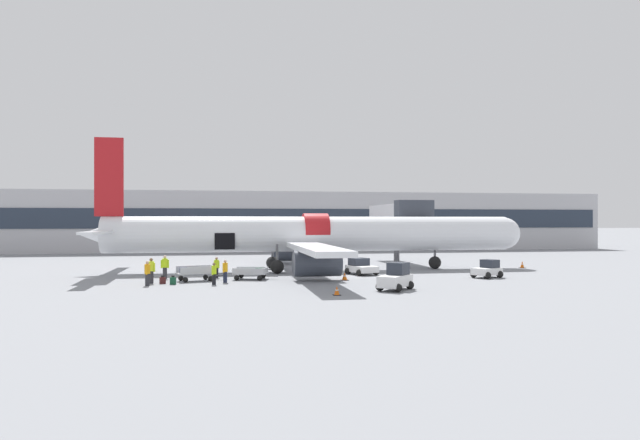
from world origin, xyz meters
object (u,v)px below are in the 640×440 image
at_px(airplane, 309,236).
at_px(ground_crew_driver, 225,271).
at_px(baggage_tug_rear, 396,279).
at_px(baggage_tug_lead, 488,270).
at_px(baggage_cart_queued, 252,274).
at_px(suitcase_on_tarmac_spare, 163,280).
at_px(ground_crew_loader_b, 165,267).
at_px(baggage_tug_mid, 361,267).
at_px(baggage_cart_loading, 196,273).
at_px(ground_crew_supervisor, 147,273).
at_px(suitcase_on_tarmac_upright, 173,281).
at_px(ground_crew_marshal, 217,267).
at_px(ground_crew_helper, 151,270).
at_px(ground_crew_loader_a, 214,273).

relative_size(airplane, ground_crew_driver, 24.11).
bearing_deg(baggage_tug_rear, ground_crew_driver, 149.79).
relative_size(baggage_tug_lead, baggage_cart_queued, 0.77).
distance_m(baggage_tug_rear, suitcase_on_tarmac_spare, 16.56).
bearing_deg(ground_crew_loader_b, baggage_tug_mid, 2.78).
height_order(baggage_cart_loading, ground_crew_loader_b, ground_crew_loader_b).
bearing_deg(airplane, baggage_cart_queued, -129.64).
height_order(baggage_tug_mid, ground_crew_supervisor, ground_crew_supervisor).
height_order(ground_crew_driver, suitcase_on_tarmac_upright, ground_crew_driver).
distance_m(ground_crew_driver, suitcase_on_tarmac_spare, 4.44).
distance_m(airplane, baggage_tug_lead, 15.71).
relative_size(baggage_tug_lead, ground_crew_supervisor, 1.57).
distance_m(baggage_cart_loading, ground_crew_marshal, 2.59).
relative_size(baggage_tug_mid, suitcase_on_tarmac_spare, 5.20).
bearing_deg(ground_crew_supervisor, ground_crew_loader_b, 80.39).
bearing_deg(baggage_tug_lead, suitcase_on_tarmac_upright, -178.37).
height_order(baggage_cart_loading, suitcase_on_tarmac_upright, baggage_cart_loading).
bearing_deg(ground_crew_helper, ground_crew_supervisor, -93.91).
xyz_separation_m(baggage_tug_rear, ground_crew_loader_b, (-15.49, 9.79, 0.22)).
distance_m(ground_crew_supervisor, ground_crew_marshal, 6.53).
height_order(baggage_cart_queued, ground_crew_loader_b, ground_crew_loader_b).
height_order(baggage_tug_lead, ground_crew_loader_a, ground_crew_loader_a).
bearing_deg(suitcase_on_tarmac_spare, ground_crew_driver, 1.26).
distance_m(baggage_tug_mid, ground_crew_helper, 16.91).
bearing_deg(ground_crew_loader_a, ground_crew_helper, 160.43).
height_order(baggage_tug_lead, baggage_cart_loading, baggage_tug_lead).
bearing_deg(baggage_tug_rear, baggage_cart_queued, 137.24).
distance_m(ground_crew_loader_b, suitcase_on_tarmac_upright, 4.28).
xyz_separation_m(baggage_tug_mid, baggage_tug_rear, (-0.30, -10.55, 0.14)).
relative_size(baggage_cart_queued, ground_crew_loader_a, 2.27).
xyz_separation_m(suitcase_on_tarmac_upright, suitcase_on_tarmac_spare, (-0.76, 0.59, -0.02)).
relative_size(ground_crew_loader_a, ground_crew_helper, 0.85).
bearing_deg(baggage_cart_queued, baggage_tug_rear, -42.76).
distance_m(baggage_tug_rear, baggage_cart_queued, 12.14).
bearing_deg(ground_crew_loader_b, suitcase_on_tarmac_upright, -77.19).
bearing_deg(suitcase_on_tarmac_spare, ground_crew_marshal, 43.61).
relative_size(baggage_cart_loading, ground_crew_supervisor, 2.12).
bearing_deg(ground_crew_loader_b, baggage_cart_loading, -40.01).
relative_size(ground_crew_marshal, suitcase_on_tarmac_upright, 2.57).
height_order(baggage_tug_rear, ground_crew_marshal, baggage_tug_rear).
distance_m(baggage_tug_mid, ground_crew_loader_b, 15.82).
distance_m(ground_crew_supervisor, suitcase_on_tarmac_upright, 1.85).
distance_m(ground_crew_loader_a, ground_crew_helper, 4.73).
xyz_separation_m(baggage_cart_queued, suitcase_on_tarmac_spare, (-6.41, -1.97, -0.19)).
xyz_separation_m(ground_crew_supervisor, suitcase_on_tarmac_upright, (1.70, 0.37, -0.64)).
relative_size(baggage_cart_loading, ground_crew_driver, 2.20).
distance_m(baggage_tug_lead, ground_crew_helper, 25.70).
bearing_deg(ground_crew_driver, baggage_tug_mid, 20.49).
bearing_deg(ground_crew_marshal, baggage_cart_loading, -126.15).
height_order(airplane, ground_crew_driver, airplane).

